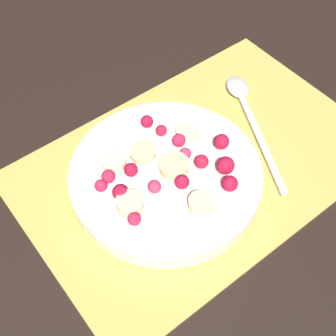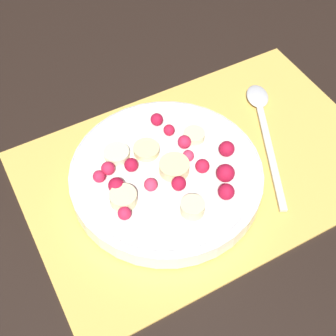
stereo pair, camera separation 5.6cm
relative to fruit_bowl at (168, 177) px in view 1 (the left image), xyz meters
The scene contains 4 objects.
ground_plane 0.06m from the fruit_bowl, behind, with size 3.00×3.00×0.00m, color black.
placemat 0.06m from the fruit_bowl, behind, with size 0.45×0.30×0.01m.
fruit_bowl is the anchor object (origin of this frame).
spoon 0.17m from the fruit_bowl, 167.16° to the right, with size 0.11×0.20×0.01m.
Camera 1 is at (0.26, 0.27, 0.48)m, focal length 50.00 mm.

